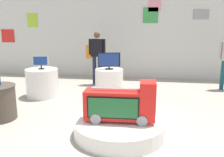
# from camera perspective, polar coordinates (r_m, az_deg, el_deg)

# --- Properties ---
(ground_plane) EXTENTS (30.00, 30.00, 0.00)m
(ground_plane) POSITION_cam_1_polar(r_m,az_deg,el_deg) (4.66, 1.18, -12.58)
(ground_plane) COLOR #A8A091
(back_wall_display) EXTENTS (12.97, 0.13, 3.39)m
(back_wall_display) POSITION_cam_1_polar(r_m,az_deg,el_deg) (9.13, 5.27, 10.77)
(back_wall_display) COLOR silver
(back_wall_display) RESTS_ON ground
(main_display_pedestal) EXTENTS (1.64, 1.64, 0.27)m
(main_display_pedestal) POSITION_cam_1_polar(r_m,az_deg,el_deg) (4.56, 1.73, -11.29)
(main_display_pedestal) COLOR white
(main_display_pedestal) RESTS_ON ground
(novelty_firetruck_tv) EXTENTS (1.26, 0.46, 0.74)m
(novelty_firetruck_tv) POSITION_cam_1_polar(r_m,az_deg,el_deg) (4.39, 2.11, -6.04)
(novelty_firetruck_tv) COLOR gray
(novelty_firetruck_tv) RESTS_ON main_display_pedestal
(display_pedestal_left_rear) EXTENTS (0.87, 0.87, 0.77)m
(display_pedestal_left_rear) POSITION_cam_1_polar(r_m,az_deg,el_deg) (7.07, -15.78, -0.94)
(display_pedestal_left_rear) COLOR white
(display_pedestal_left_rear) RESTS_ON ground
(tv_on_left_rear) EXTENTS (0.40, 0.17, 0.36)m
(tv_on_left_rear) POSITION_cam_1_polar(r_m,az_deg,el_deg) (6.96, -16.08, 3.75)
(tv_on_left_rear) COLOR black
(tv_on_left_rear) RESTS_ON display_pedestal_left_rear
(display_pedestal_center_rear) EXTENTS (0.76, 0.76, 0.77)m
(display_pedestal_center_rear) POSITION_cam_1_polar(r_m,az_deg,el_deg) (6.78, -0.66, -1.03)
(display_pedestal_center_rear) COLOR white
(display_pedestal_center_rear) RESTS_ON ground
(tv_on_center_rear) EXTENTS (0.59, 0.23, 0.45)m
(tv_on_center_rear) POSITION_cam_1_polar(r_m,az_deg,el_deg) (6.66, -0.69, 4.16)
(tv_on_center_rear) COLOR black
(tv_on_center_rear) RESTS_ON display_pedestal_center_rear
(shopper_browsing_near_truck) EXTENTS (0.56, 0.24, 1.72)m
(shopper_browsing_near_truck) POSITION_cam_1_polar(r_m,az_deg,el_deg) (8.06, -3.45, 5.69)
(shopper_browsing_near_truck) COLOR #1E233F
(shopper_browsing_near_truck) RESTS_ON ground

